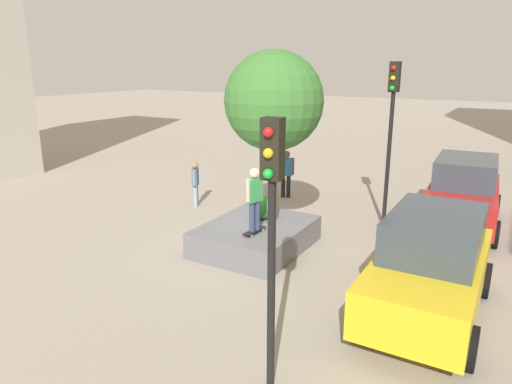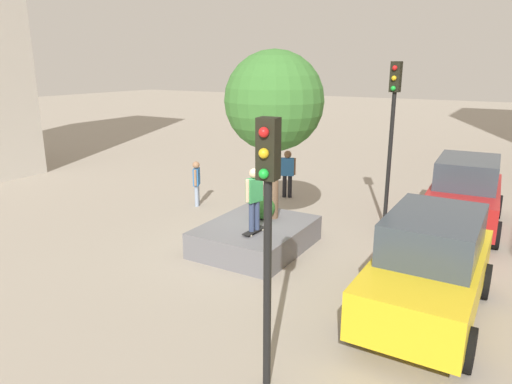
% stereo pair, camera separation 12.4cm
% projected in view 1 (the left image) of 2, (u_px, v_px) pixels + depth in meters
% --- Properties ---
extents(ground_plane, '(120.00, 120.00, 0.00)m').
position_uv_depth(ground_plane, '(253.00, 246.00, 12.74)').
color(ground_plane, '#9E9384').
extents(planter_ledge, '(3.14, 2.49, 0.69)m').
position_uv_depth(planter_ledge, '(256.00, 236.00, 12.48)').
color(planter_ledge, slate).
rests_on(planter_ledge, ground).
extents(plaza_tree, '(2.62, 2.62, 4.53)m').
position_uv_depth(plaza_tree, '(274.00, 102.00, 12.08)').
color(plaza_tree, brown).
rests_on(plaza_tree, planter_ledge).
extents(boxwood_shrub, '(0.65, 0.65, 0.65)m').
position_uv_depth(boxwood_shrub, '(263.00, 208.00, 12.76)').
color(boxwood_shrub, '#2D6628').
rests_on(boxwood_shrub, planter_ledge).
extents(skateboard, '(0.81, 0.27, 0.07)m').
position_uv_depth(skateboard, '(255.00, 231.00, 11.75)').
color(skateboard, black).
rests_on(skateboard, planter_ledge).
extents(skateboarder, '(0.53, 0.29, 1.61)m').
position_uv_depth(skateboarder, '(255.00, 195.00, 11.49)').
color(skateboarder, navy).
rests_on(skateboarder, skateboard).
extents(sedan_parked, '(4.62, 2.31, 2.11)m').
position_uv_depth(sedan_parked, '(463.00, 192.00, 14.07)').
color(sedan_parked, '#B21E1E').
rests_on(sedan_parked, ground).
extents(taxi_cab, '(4.45, 2.09, 2.07)m').
position_uv_depth(taxi_cab, '(431.00, 265.00, 9.02)').
color(taxi_cab, gold).
rests_on(taxi_cab, ground).
extents(traffic_light_corner, '(0.35, 0.30, 4.15)m').
position_uv_depth(traffic_light_corner, '(272.00, 211.00, 6.49)').
color(traffic_light_corner, black).
rests_on(traffic_light_corner, ground).
extents(traffic_light_median, '(0.35, 0.30, 4.91)m').
position_uv_depth(traffic_light_median, '(391.00, 118.00, 13.46)').
color(traffic_light_median, black).
rests_on(traffic_light_median, ground).
extents(pedestrian_crossing, '(0.37, 0.56, 1.77)m').
position_uv_depth(pedestrian_crossing, '(286.00, 171.00, 17.15)').
color(pedestrian_crossing, black).
rests_on(pedestrian_crossing, ground).
extents(bystander_watching, '(0.49, 0.36, 1.59)m').
position_uv_depth(bystander_watching, '(195.00, 181.00, 16.11)').
color(bystander_watching, '#8C9EB7').
rests_on(bystander_watching, ground).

